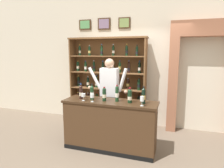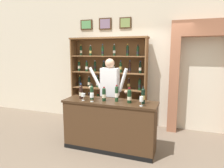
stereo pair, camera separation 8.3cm
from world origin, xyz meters
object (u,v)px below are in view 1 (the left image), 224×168
Objects in this scene: wine_shelf at (108,80)px; tasting_counter at (110,125)px; tasting_bottle_grappa at (104,94)px; tasting_bottle_brunello at (143,96)px; wine_glass_center at (92,96)px; tasting_bottle_vin_santo at (81,92)px; tasting_bottle_super_tuscan at (130,96)px; tasting_bottle_prosecco at (117,93)px; wine_glass_right at (142,99)px; shopkeeper at (109,89)px; wine_glass_spare at (83,96)px; tasting_bottle_riserva at (92,92)px.

wine_shelf is 1.24× the size of tasting_counter.
tasting_bottle_grappa is 0.85× the size of tasting_bottle_brunello.
wine_glass_center is at bearing -152.54° from tasting_counter.
tasting_bottle_grappa is at bearing -163.22° from tasting_counter.
wine_glass_center is (0.31, -0.15, -0.03)m from tasting_bottle_vin_santo.
tasting_bottle_super_tuscan reaches higher than tasting_counter.
tasting_bottle_vin_santo is at bearing -178.74° from tasting_bottle_prosecco.
tasting_bottle_super_tuscan is at bearing 2.65° from tasting_bottle_grappa.
wine_glass_right reaches higher than wine_glass_center.
tasting_bottle_prosecco is at bearing 9.95° from tasting_bottle_grappa.
shopkeeper reaches higher than tasting_bottle_brunello.
tasting_bottle_vin_santo is 2.24× the size of wine_glass_spare.
wine_glass_spare is at bearing 172.42° from wine_glass_center.
shopkeeper is at bearing 138.22° from wine_glass_right.
tasting_bottle_prosecco is at bearing 20.95° from wine_glass_center.
tasting_bottle_brunello reaches higher than wine_glass_right.
tasting_counter is 12.97× the size of wine_glass_spare.
tasting_bottle_prosecco reaches higher than tasting_counter.
tasting_counter is at bearing 179.95° from tasting_bottle_brunello.
tasting_bottle_brunello is 2.30× the size of wine_glass_spare.
wine_glass_center is at bearing -170.58° from tasting_bottle_brunello.
tasting_bottle_super_tuscan is at bearing -45.84° from shopkeeper.
shopkeeper is 1.06m from tasting_bottle_brunello.
wine_glass_spare is (0.11, -0.12, -0.04)m from tasting_bottle_vin_santo.
tasting_counter is at bearing -68.71° from wine_shelf.
tasting_counter is at bearing -70.09° from shopkeeper.
tasting_bottle_grappa is 0.95× the size of tasting_bottle_super_tuscan.
wine_glass_right is at bearing -89.91° from tasting_bottle_brunello.
tasting_bottle_vin_santo is 0.97× the size of tasting_bottle_brunello.
tasting_bottle_grappa is 1.62× the size of wine_glass_right.
tasting_bottle_super_tuscan is at bearing -0.17° from tasting_bottle_vin_santo.
wine_glass_center is at bearing -81.73° from wine_shelf.
tasting_bottle_riserva is 1.00× the size of tasting_bottle_brunello.
tasting_bottle_brunello is at bearing 0.45° from tasting_bottle_riserva.
tasting_bottle_brunello is at bearing 90.09° from wine_glass_right.
tasting_bottle_riserva is (-0.14, -0.63, 0.03)m from shopkeeper.
tasting_bottle_brunello is (0.50, -0.01, -0.00)m from tasting_bottle_prosecco.
wine_shelf is at bearing 111.29° from tasting_counter.
shopkeeper is 11.70× the size of wine_glass_center.
tasting_bottle_grappa is (0.26, -0.02, -0.01)m from tasting_bottle_riserva.
tasting_bottle_riserva reaches higher than wine_glass_center.
tasting_bottle_vin_santo reaches higher than wine_glass_center.
wine_shelf is at bearing 85.83° from tasting_bottle_vin_santo.
tasting_bottle_grappa is (0.12, -0.65, 0.02)m from shopkeeper.
tasting_bottle_prosecco is 0.47m from wine_glass_center.
wine_shelf is 1.46m from tasting_bottle_prosecco.
wine_shelf is at bearing 131.08° from tasting_bottle_brunello.
tasting_bottle_brunello is (0.74, 0.03, 0.02)m from tasting_bottle_grappa.
tasting_bottle_super_tuscan is at bearing 150.72° from wine_glass_right.
tasting_bottle_riserva reaches higher than wine_glass_right.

